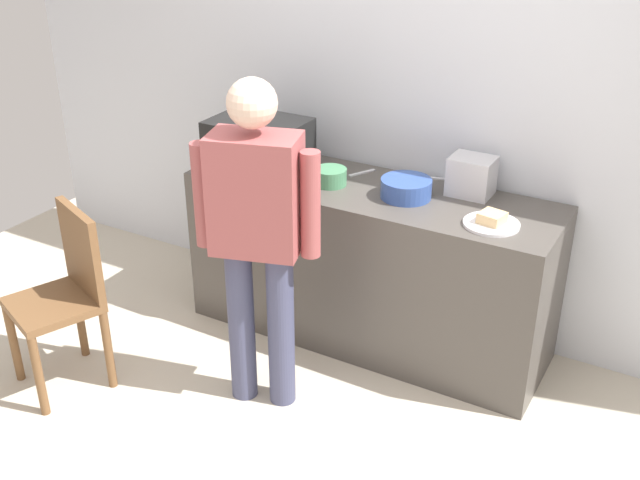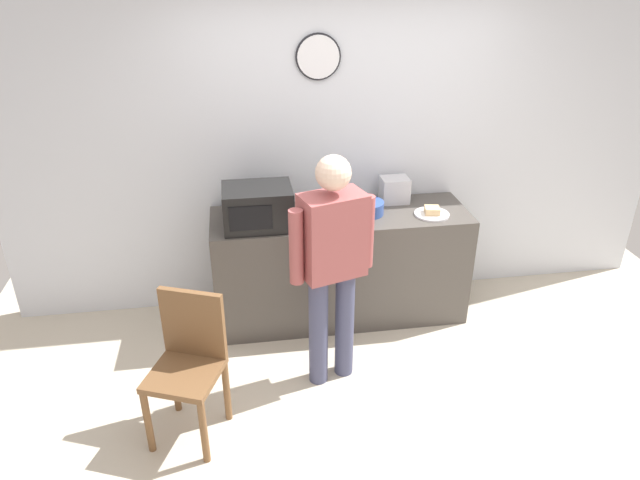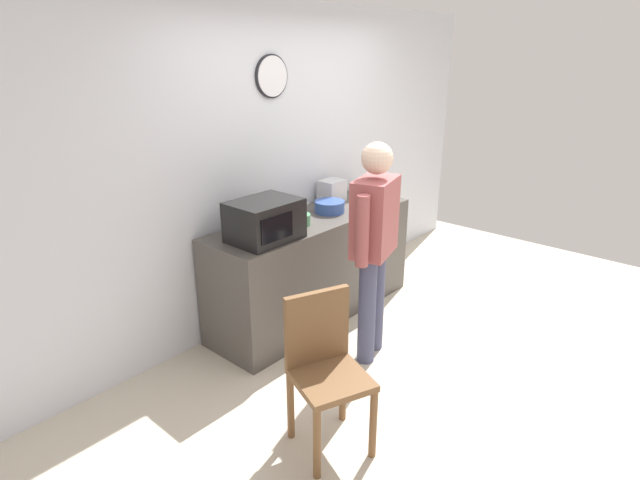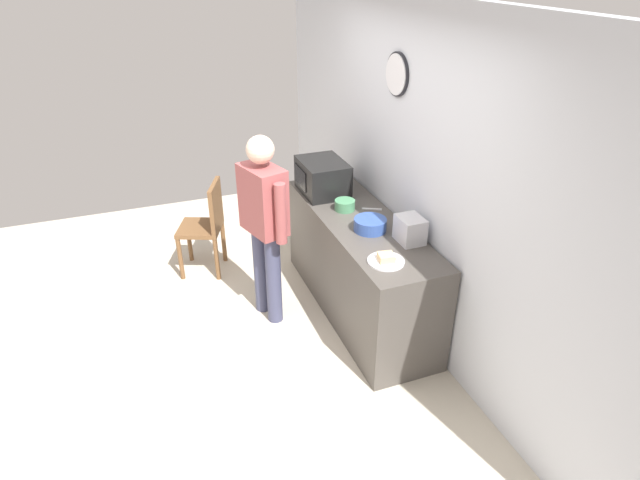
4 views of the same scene
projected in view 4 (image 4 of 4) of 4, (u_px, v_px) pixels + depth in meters
ground_plane at (226, 345)px, 4.33m from camera, size 6.00×6.00×0.00m
back_wall at (411, 172)px, 4.20m from camera, size 5.40×0.13×2.60m
kitchen_counter at (359, 266)px, 4.57m from camera, size 1.99×0.62×0.90m
microwave at (322, 177)px, 4.77m from camera, size 0.50×0.39×0.30m
sandwich_plate at (386, 260)px, 3.74m from camera, size 0.27×0.27×0.07m
salad_bowl at (345, 205)px, 4.49m from camera, size 0.17×0.17×0.09m
cereal_bowl at (370, 225)px, 4.16m from camera, size 0.26×0.26×0.10m
toaster at (410, 230)px, 3.97m from camera, size 0.22×0.18×0.20m
fork_utensil at (403, 224)px, 4.27m from camera, size 0.17×0.07×0.01m
spoon_utensil at (372, 209)px, 4.52m from camera, size 0.10×0.16×0.01m
person_standing at (264, 217)px, 4.25m from camera, size 0.57×0.35×1.64m
wooden_chair at (207, 223)px, 5.12m from camera, size 0.52×0.52×0.94m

